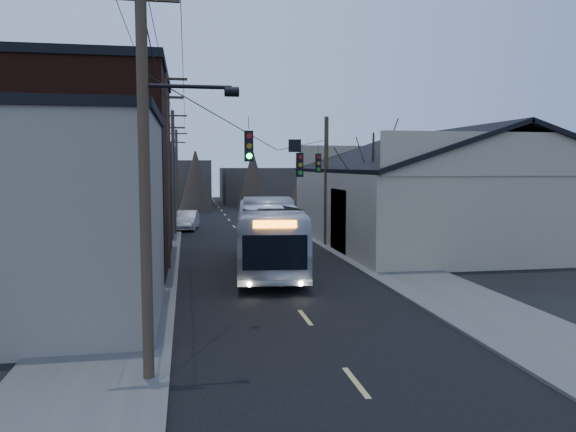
% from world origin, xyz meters
% --- Properties ---
extents(ground, '(160.00, 160.00, 0.00)m').
position_xyz_m(ground, '(0.00, 0.00, 0.00)').
color(ground, black).
rests_on(ground, ground).
extents(road_surface, '(9.00, 110.00, 0.02)m').
position_xyz_m(road_surface, '(0.00, 30.00, 0.01)').
color(road_surface, black).
rests_on(road_surface, ground).
extents(sidewalk_left, '(4.00, 110.00, 0.12)m').
position_xyz_m(sidewalk_left, '(-6.50, 30.00, 0.06)').
color(sidewalk_left, '#474744').
rests_on(sidewalk_left, ground).
extents(sidewalk_right, '(4.00, 110.00, 0.12)m').
position_xyz_m(sidewalk_right, '(6.50, 30.00, 0.06)').
color(sidewalk_right, '#474744').
rests_on(sidewalk_right, ground).
extents(building_clapboard, '(8.00, 8.00, 7.00)m').
position_xyz_m(building_clapboard, '(-9.00, 9.00, 3.50)').
color(building_clapboard, slate).
rests_on(building_clapboard, ground).
extents(building_brick, '(10.00, 12.00, 10.00)m').
position_xyz_m(building_brick, '(-10.00, 20.00, 5.00)').
color(building_brick, black).
rests_on(building_brick, ground).
extents(building_left_far, '(9.00, 14.00, 7.00)m').
position_xyz_m(building_left_far, '(-9.50, 36.00, 3.50)').
color(building_left_far, '#39342D').
rests_on(building_left_far, ground).
extents(warehouse, '(16.16, 20.60, 7.73)m').
position_xyz_m(warehouse, '(13.00, 25.00, 2.70)').
color(warehouse, gray).
rests_on(warehouse, ground).
extents(building_far_left, '(10.00, 12.00, 6.00)m').
position_xyz_m(building_far_left, '(-6.00, 65.00, 3.00)').
color(building_far_left, '#39342D').
rests_on(building_far_left, ground).
extents(building_far_right, '(12.00, 14.00, 5.00)m').
position_xyz_m(building_far_right, '(7.00, 70.00, 2.50)').
color(building_far_right, '#39342D').
rests_on(building_far_right, ground).
extents(bare_tree, '(0.40, 0.40, 7.20)m').
position_xyz_m(bare_tree, '(6.50, 20.00, 3.60)').
color(bare_tree, black).
rests_on(bare_tree, ground).
extents(utility_lines, '(11.24, 45.28, 10.50)m').
position_xyz_m(utility_lines, '(-3.11, 24.14, 4.95)').
color(utility_lines, '#382B1E').
rests_on(utility_lines, ground).
extents(bus, '(4.34, 13.14, 3.59)m').
position_xyz_m(bus, '(0.08, 17.45, 1.80)').
color(bus, silver).
rests_on(bus, ground).
extents(parked_car, '(2.22, 4.96, 1.58)m').
position_xyz_m(parked_car, '(-4.08, 36.39, 0.79)').
color(parked_car, '#B5B7BE').
rests_on(parked_car, ground).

